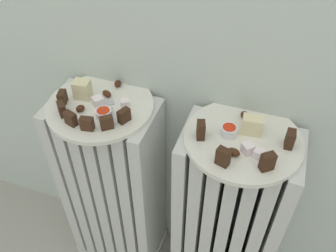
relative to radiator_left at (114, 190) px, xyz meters
The scene contains 28 objects.
radiator_left is the anchor object (origin of this frame).
radiator_right 0.36m from the radiator_left, ahead, with size 0.29×0.18×0.67m.
plate_left 0.35m from the radiator_left, behind, with size 0.27×0.27×0.01m, color silver.
plate_right 0.50m from the radiator_left, ahead, with size 0.27×0.27×0.01m, color silver.
dark_cake_slice_left_0 0.38m from the radiator_left, 164.29° to the right, with size 0.03×0.02×0.03m, color #382114.
dark_cake_slice_left_1 0.38m from the radiator_left, 136.22° to the right, with size 0.03×0.02×0.03m, color #382114.
dark_cake_slice_left_2 0.38m from the radiator_left, 108.14° to the right, with size 0.03×0.02×0.03m, color #382114.
dark_cake_slice_left_3 0.38m from the radiator_left, 80.07° to the right, with size 0.03×0.02×0.03m, color #382114.
dark_cake_slice_left_4 0.38m from the radiator_left, 51.99° to the right, with size 0.03×0.02×0.03m, color #382114.
dark_cake_slice_left_5 0.38m from the radiator_left, 23.91° to the right, with size 0.03×0.02×0.03m, color #382114.
marble_cake_slice_left_0 0.38m from the radiator_left, 166.70° to the left, with size 0.04×0.03×0.05m, color beige.
turkish_delight_left_0 0.36m from the radiator_left, 94.82° to the right, with size 0.02×0.02×0.02m, color white.
turkish_delight_left_1 0.37m from the radiator_left, 10.70° to the left, with size 0.02×0.02×0.02m, color white.
medjool_date_left_0 0.37m from the radiator_left, 82.96° to the left, with size 0.02×0.02×0.02m, color #3D1E0F.
medjool_date_left_1 0.36m from the radiator_left, 86.12° to the left, with size 0.03×0.02×0.02m, color #3D1E0F.
medjool_date_left_2 0.36m from the radiator_left, 130.36° to the right, with size 0.02×0.02×0.02m, color #3D1E0F.
jam_bowl_left 0.37m from the radiator_left, 51.46° to the right, with size 0.04×0.04×0.02m.
dark_cake_slice_right_0 0.46m from the radiator_left, ahead, with size 0.03×0.02×0.04m, color #382114.
dark_cake_slice_right_1 0.51m from the radiator_left, 15.66° to the right, with size 0.03×0.02×0.04m, color #382114.
dark_cake_slice_right_2 0.57m from the radiator_left, 10.34° to the right, with size 0.03×0.02×0.04m, color #382114.
dark_cake_slice_right_3 0.59m from the radiator_left, ahead, with size 0.03×0.02×0.04m, color #382114.
marble_cake_slice_right_0 0.53m from the radiator_left, ahead, with size 0.05×0.03×0.04m, color beige.
turkish_delight_right_0 0.52m from the radiator_left, ahead, with size 0.02×0.02×0.02m, color white.
turkish_delight_right_1 0.54m from the radiator_left, ahead, with size 0.02×0.02×0.02m, color white.
medjool_date_right_0 0.51m from the radiator_left, 11.04° to the left, with size 0.02×0.02×0.02m, color #3D1E0F.
medjool_date_right_1 0.51m from the radiator_left, ahead, with size 0.03×0.02×0.02m, color #3D1E0F.
jam_bowl_right 0.49m from the radiator_left, ahead, with size 0.04×0.04×0.02m.
fork 0.36m from the radiator_left, 14.56° to the right, with size 0.06×0.09×0.00m.
Camera 1 is at (0.21, -0.31, 1.25)m, focal length 37.86 mm.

